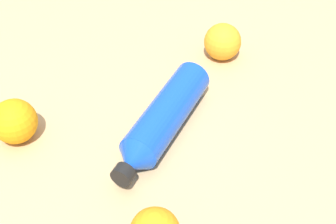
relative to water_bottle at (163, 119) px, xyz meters
name	(u,v)px	position (x,y,z in m)	size (l,w,h in m)	color
ground_plane	(174,133)	(0.02, -0.01, -0.04)	(2.40, 2.40, 0.00)	tan
water_bottle	(163,119)	(0.00, 0.00, 0.00)	(0.28, 0.21, 0.07)	blue
orange_0	(223,42)	(0.24, 0.14, 0.01)	(0.08, 0.08, 0.08)	orange
orange_2	(14,121)	(-0.23, 0.14, 0.01)	(0.08, 0.08, 0.08)	orange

